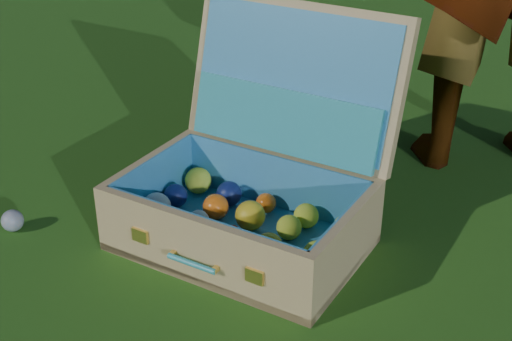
# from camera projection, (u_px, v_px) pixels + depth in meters

# --- Properties ---
(ground) EXTENTS (60.00, 60.00, 0.00)m
(ground) POSITION_uv_depth(u_px,v_px,m) (194.00, 270.00, 1.79)
(ground) COLOR #215114
(ground) RESTS_ON ground
(stray_ball) EXTENTS (0.06, 0.06, 0.06)m
(stray_ball) POSITION_uv_depth(u_px,v_px,m) (12.00, 221.00, 1.94)
(stray_ball) COLOR teal
(stray_ball) RESTS_ON ground
(suitcase) EXTENTS (0.65, 0.61, 0.58)m
(suitcase) POSITION_uv_depth(u_px,v_px,m) (259.00, 176.00, 1.88)
(suitcase) COLOR tan
(suitcase) RESTS_ON ground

